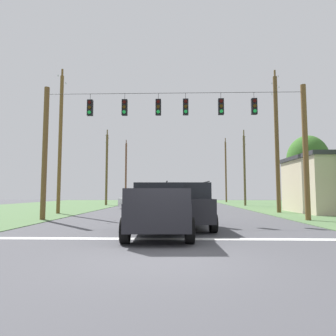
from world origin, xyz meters
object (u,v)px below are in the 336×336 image
(overhead_signal_span, at_px, (173,140))
(distant_car_crossing_white, at_px, (141,201))
(pickup_truck, at_px, (159,209))
(tree_roadside_far_right, at_px, (308,160))
(utility_pole_mid_right, at_px, (277,141))
(utility_pole_distant_right, at_px, (107,167))
(utility_pole_distant_left, at_px, (126,172))
(utility_pole_far_left, at_px, (60,141))
(suv_black, at_px, (185,204))
(utility_pole_near_left, at_px, (226,170))
(utility_pole_far_right, at_px, (244,168))

(overhead_signal_span, distance_m, distant_car_crossing_white, 13.72)
(overhead_signal_span, height_order, pickup_truck, overhead_signal_span)
(distant_car_crossing_white, xyz_separation_m, tree_roadside_far_right, (16.00, -1.71, 3.86))
(utility_pole_mid_right, distance_m, utility_pole_distant_right, 21.66)
(utility_pole_distant_left, bearing_deg, utility_pole_far_left, -90.15)
(pickup_truck, height_order, suv_black, suv_black)
(utility_pole_distant_left, bearing_deg, overhead_signal_span, -75.75)
(pickup_truck, xyz_separation_m, suv_black, (1.05, 2.15, 0.09))
(utility_pole_near_left, relative_size, tree_roadside_far_right, 1.54)
(suv_black, xyz_separation_m, utility_pole_far_right, (7.92, 22.57, 3.55))
(overhead_signal_span, relative_size, distant_car_crossing_white, 3.56)
(pickup_truck, distance_m, tree_roadside_far_right, 21.59)
(utility_pole_near_left, xyz_separation_m, tree_roadside_far_right, (4.14, -21.26, -0.74))
(distant_car_crossing_white, distance_m, utility_pole_far_right, 13.95)
(utility_pole_distant_right, height_order, utility_pole_distant_left, utility_pole_distant_left)
(distant_car_crossing_white, relative_size, utility_pole_mid_right, 0.38)
(utility_pole_far_right, distance_m, utility_pole_distant_right, 17.20)
(utility_pole_far_left, height_order, utility_pole_distant_right, utility_pole_far_left)
(overhead_signal_span, height_order, tree_roadside_far_right, overhead_signal_span)
(pickup_truck, relative_size, tree_roadside_far_right, 0.78)
(utility_pole_distant_right, bearing_deg, overhead_signal_span, -66.57)
(utility_pole_far_right, height_order, utility_pole_near_left, utility_pole_near_left)
(utility_pole_distant_right, bearing_deg, utility_pole_near_left, 35.57)
(distant_car_crossing_white, bearing_deg, tree_roadside_far_right, -6.12)
(overhead_signal_span, relative_size, utility_pole_far_left, 1.38)
(utility_pole_far_right, bearing_deg, pickup_truck, -109.96)
(utility_pole_mid_right, distance_m, utility_pole_near_left, 25.80)
(overhead_signal_span, distance_m, tree_roadside_far_right, 16.74)
(pickup_truck, xyz_separation_m, utility_pole_distant_left, (-8.12, 39.64, 4.28))
(pickup_truck, distance_m, utility_pole_distant_right, 27.31)
(utility_pole_distant_right, height_order, tree_roadside_far_right, utility_pole_distant_right)
(utility_pole_near_left, bearing_deg, pickup_truck, -103.25)
(suv_black, distance_m, tree_roadside_far_right, 19.28)
(overhead_signal_span, xyz_separation_m, utility_pole_far_right, (8.49, 18.97, 0.00))
(suv_black, height_order, utility_pole_mid_right, utility_pole_mid_right)
(suv_black, height_order, utility_pole_far_right, utility_pole_far_right)
(utility_pole_mid_right, height_order, utility_pole_far_right, utility_pole_mid_right)
(distant_car_crossing_white, distance_m, utility_pole_distant_right, 9.85)
(utility_pole_distant_right, bearing_deg, suv_black, -68.63)
(suv_black, xyz_separation_m, utility_pole_distant_left, (-9.18, 37.49, 4.19))
(suv_black, distance_m, utility_pole_distant_right, 25.63)
(distant_car_crossing_white, relative_size, utility_pole_distant_right, 0.45)
(pickup_truck, distance_m, utility_pole_far_left, 14.26)
(distant_car_crossing_white, height_order, utility_pole_distant_left, utility_pole_distant_left)
(overhead_signal_span, xyz_separation_m, distant_car_crossing_white, (-3.39, 12.73, -3.82))
(distant_car_crossing_white, distance_m, utility_pole_far_left, 10.48)
(distant_car_crossing_white, height_order, utility_pole_mid_right, utility_pole_mid_right)
(pickup_truck, bearing_deg, suv_black, 63.92)
(pickup_truck, xyz_separation_m, utility_pole_near_left, (8.95, 38.03, 4.43))
(utility_pole_mid_right, xyz_separation_m, utility_pole_near_left, (0.26, 25.79, -0.33))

